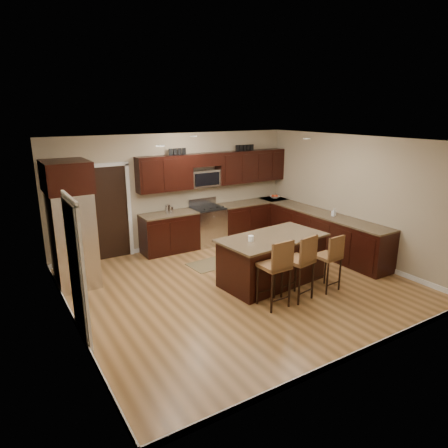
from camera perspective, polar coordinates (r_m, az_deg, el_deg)
floor at (r=7.68m, az=2.30°, el=-8.69°), size 6.00×6.00×0.00m
ceiling at (r=7.00m, az=2.55°, el=11.82°), size 6.00×6.00×0.00m
wall_back at (r=9.57m, az=-6.83°, el=4.68°), size 6.00×0.00×6.00m
wall_left at (r=6.14m, az=-21.53°, el=-2.76°), size 0.00×5.50×5.50m
wall_right at (r=9.20m, az=18.15°, el=3.54°), size 0.00×5.50×5.50m
base_cabinets at (r=9.68m, az=6.93°, el=-0.62°), size 4.02×3.96×0.92m
upper_cabinets at (r=9.82m, az=-0.94°, el=7.98°), size 4.00×0.33×0.80m
range at (r=9.82m, az=-2.33°, el=-0.20°), size 0.76×0.64×1.11m
microwave at (r=9.70m, az=-2.85°, el=6.54°), size 0.76×0.31×0.40m
doorway at (r=9.08m, az=-16.20°, el=1.47°), size 0.85×0.03×2.06m
pantry_door at (r=5.98m, az=-20.48°, el=-6.53°), size 0.03×0.80×2.04m
letter_decor at (r=9.70m, az=-1.69°, el=10.58°), size 2.20×0.03×0.15m
island at (r=7.70m, az=6.83°, el=-5.27°), size 2.13×1.26×0.92m
stool_left at (r=6.64m, az=7.57°, el=-5.95°), size 0.46×0.46×1.19m
stool_mid at (r=6.97m, az=11.05°, el=-5.07°), size 0.51×0.51×1.18m
stool_right at (r=7.47m, az=14.96°, el=-4.48°), size 0.42×0.42×1.07m
refrigerator at (r=7.84m, az=-20.99°, el=0.12°), size 0.79×0.96×2.35m
floor_mat at (r=8.66m, az=-1.69°, el=-5.70°), size 1.04×0.73×0.01m
fruit_bowl at (r=10.83m, az=7.26°, el=3.83°), size 0.30×0.30×0.06m
soap_bottle at (r=9.24m, az=15.41°, el=1.63°), size 0.09×0.09×0.17m
canister_tall at (r=9.23m, az=-8.06°, el=2.12°), size 0.12×0.12×0.20m
canister_short at (r=9.27m, az=-7.59°, el=2.01°), size 0.11×0.11×0.14m
island_jar at (r=7.23m, az=3.86°, el=-2.06°), size 0.10×0.10×0.10m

